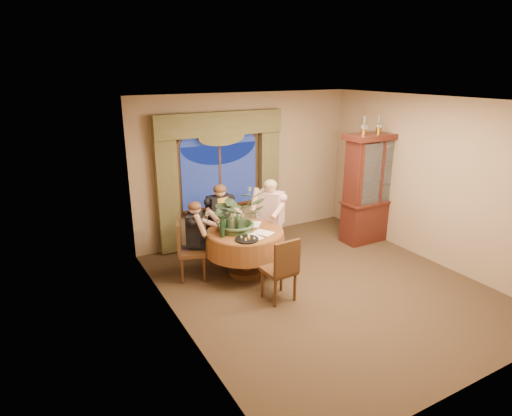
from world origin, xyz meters
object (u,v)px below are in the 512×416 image
wine_bottle_1 (231,222)px  dining_table (245,252)px  oil_lamp_left (364,125)px  wine_bottle_4 (237,224)px  wine_bottle_0 (222,221)px  chair_front_left (279,269)px  person_pink (270,217)px  china_cabinet (373,188)px  chair_back (192,250)px  chair_right (265,228)px  oil_lamp_center (379,124)px  person_back (195,238)px  wine_bottle_2 (222,227)px  chair_back_right (222,229)px  centerpiece_plant (237,195)px  stoneware_vase (236,222)px  wine_bottle_3 (228,225)px  oil_lamp_right (393,123)px  person_scarf (220,220)px  olive_bowl (248,231)px

wine_bottle_1 → dining_table: bearing=-13.3°
dining_table → oil_lamp_left: size_ratio=3.87×
wine_bottle_4 → wine_bottle_0: bearing=119.1°
chair_front_left → person_pink: person_pink is taller
china_cabinet → chair_back: 3.69m
chair_right → wine_bottle_4: bearing=86.8°
oil_lamp_left → chair_back: oil_lamp_left is taller
oil_lamp_center → wine_bottle_4: bearing=-176.4°
chair_back → wine_bottle_0: wine_bottle_0 is taller
chair_front_left → wine_bottle_0: size_ratio=2.91×
oil_lamp_center → wine_bottle_4: oil_lamp_center is taller
person_back → wine_bottle_1: bearing=84.0°
chair_front_left → wine_bottle_1: size_ratio=2.91×
wine_bottle_2 → wine_bottle_0: bearing=64.6°
oil_lamp_left → person_back: (-3.18, 0.26, -1.63)m
person_back → person_pink: bearing=123.0°
person_pink → chair_front_left: bearing=120.9°
person_back → chair_back_right: bearing=154.7°
chair_back_right → centerpiece_plant: bearing=84.2°
chair_back → centerpiece_plant: centerpiece_plant is taller
wine_bottle_1 → wine_bottle_2: 0.24m
chair_back_right → oil_lamp_center: bearing=164.5°
chair_back_right → oil_lamp_left: bearing=162.5°
stoneware_vase → wine_bottle_3: 0.24m
oil_lamp_right → person_pink: (-2.43, 0.35, -1.56)m
wine_bottle_2 → chair_front_left: bearing=-61.8°
chair_right → wine_bottle_1: size_ratio=2.91×
chair_back_right → person_scarf: size_ratio=0.72×
oil_lamp_right → stoneware_vase: size_ratio=1.29×
oil_lamp_left → wine_bottle_4: 2.97m
china_cabinet → wine_bottle_1: china_cabinet is taller
chair_back → chair_front_left: bearing=53.6°
oil_lamp_right → person_pink: oil_lamp_right is taller
person_pink → person_scarf: bearing=33.2°
china_cabinet → chair_front_left: size_ratio=2.17×
chair_back → centerpiece_plant: (0.72, -0.17, 0.85)m
olive_bowl → wine_bottle_3: wine_bottle_3 is taller
oil_lamp_center → china_cabinet: bearing=0.0°
stoneware_vase → olive_bowl: (0.12, -0.17, -0.11)m
wine_bottle_1 → wine_bottle_3: bearing=-136.8°
dining_table → wine_bottle_0: 0.65m
dining_table → olive_bowl: 0.41m
person_back → china_cabinet: bearing=115.3°
wine_bottle_0 → chair_front_left: bearing=-73.1°
dining_table → oil_lamp_left: oil_lamp_left is taller
olive_bowl → centerpiece_plant: bearing=116.5°
oil_lamp_left → wine_bottle_4: (-2.64, -0.19, -1.34)m
dining_table → wine_bottle_3: wine_bottle_3 is taller
oil_lamp_left → oil_lamp_center: size_ratio=1.00×
wine_bottle_3 → wine_bottle_4: (0.15, -0.02, 0.00)m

